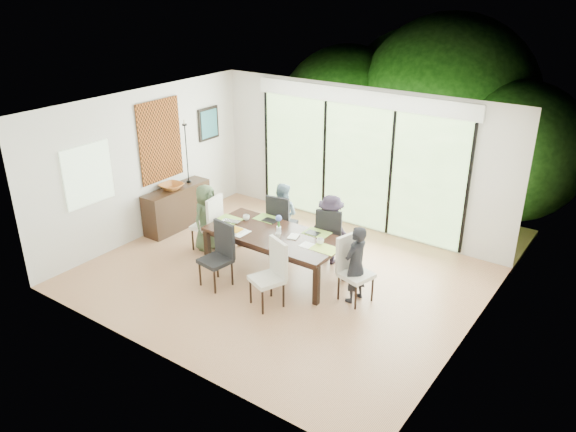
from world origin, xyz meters
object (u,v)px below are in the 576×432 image
Objects in this scene: cup_a at (246,218)px; cup_b at (278,236)px; person_right_end at (356,264)px; sideboard at (177,207)px; chair_near_left at (215,256)px; cup_c at (320,241)px; chair_far_left at (283,220)px; person_left_end at (206,217)px; person_far_left at (282,216)px; chair_right_end at (356,270)px; table_top at (274,235)px; laptop at (230,222)px; vase at (279,230)px; chair_far_right at (331,234)px; chair_left_end at (206,222)px; bowl at (172,187)px; person_far_right at (331,229)px; chair_near_right at (267,275)px.

cup_b is at bearing -16.39° from cup_a.
person_right_end is 1.34m from cup_b.
chair_near_left is at bearing -30.65° from sideboard.
sideboard is at bearing 175.49° from cup_c.
person_left_end is (-1.03, -0.85, 0.09)m from chair_far_left.
person_far_left is at bearing -52.69° from person_left_end.
chair_right_end is at bearing -5.13° from sideboard.
person_right_end is at bearing 0.00° from table_top.
cup_b reaches higher than table_top.
chair_far_left is 3.33× the size of laptop.
person_far_left reaches higher than vase.
chair_right_end reaches higher than sideboard.
cup_b reaches higher than laptop.
chair_right_end reaches higher than table_top.
chair_far_right is at bearing 67.17° from cup_b.
person_far_left is (0.05, 1.70, 0.09)m from chair_near_left.
table_top is 0.97m from chair_far_left.
laptop is at bearing 74.28° from chair_left_end.
laptop is 0.29m from cup_a.
person_left_end is at bearing -18.33° from sideboard.
person_far_left is at bearing 122.83° from cup_b.
person_left_end is 12.90× the size of cup_b.
cup_c is (0.25, -0.75, 0.23)m from chair_far_right.
chair_left_end reaches higher than bowl.
chair_near_left is 11.00× the size of cup_b.
chair_far_right is 11.00× the size of cup_b.
chair_left_end reaches higher than table_top.
chair_left_end is at bearing 176.53° from cup_b.
chair_far_left is 0.97m from vase.
person_right_end is (1.48, 0.00, -0.07)m from table_top.
sideboard is (-1.74, 0.47, -0.31)m from laptop.
chair_right_end is 8.87× the size of cup_a.
person_far_right reaches higher than bowl.
person_far_right reaches higher than chair_far_left.
vase is 2.68m from sideboard.
sideboard is at bearing 152.03° from laptop.
cup_a is 1.50m from cup_c.
chair_near_right is at bearing 70.75° from chair_far_right.
chair_far_left and chair_far_right have the same top height.
person_far_right is at bearing 28.55° from cup_a.
person_far_right reaches higher than cup_b.
chair_near_left is at bearing 52.47° from person_far_right.
laptop is at bearing 27.77° from person_far_right.
vase is at bearing 51.51° from person_far_right.
chair_far_right is (1.00, 0.00, 0.00)m from chair_far_left.
person_left_end reaches higher than cup_c.
vase is at bearing -176.19° from cup_c.
chair_left_end is 2.98m from person_right_end.
chair_near_right is at bearing 7.85° from chair_near_left.
chair_left_end is at bearing 4.93° from chair_far_right.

